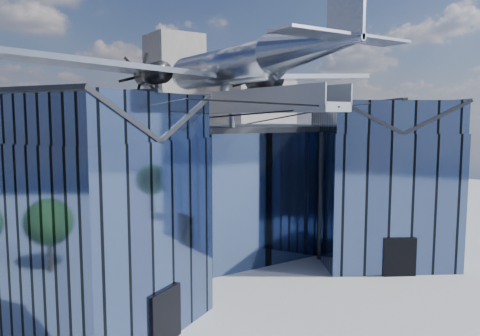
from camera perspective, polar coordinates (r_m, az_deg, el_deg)
ground_plane at (r=31.28m, az=2.08°, el=-13.57°), size 120.00×120.00×0.00m
museum at (r=34.71m, az=-3.48°, el=-2.16°), size 32.88×24.50×17.60m
bg_towers at (r=76.72m, az=-19.49°, el=5.43°), size 77.00×24.50×26.00m
tree_side_e at (r=49.56m, az=19.88°, el=-1.87°), size 4.90×4.90×5.81m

